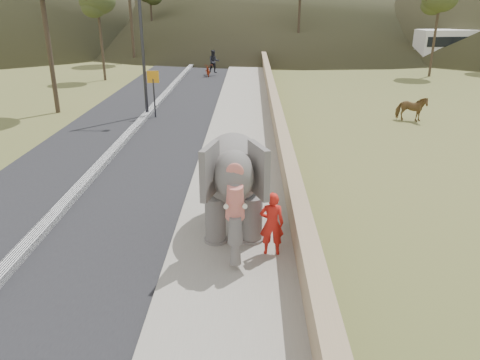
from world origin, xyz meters
name	(u,v)px	position (x,y,z in m)	size (l,w,h in m)	color
ground	(234,224)	(0.00, 0.00, 0.00)	(160.00, 160.00, 0.00)	olive
road	(136,129)	(-5.00, 10.00, 0.01)	(7.00, 120.00, 0.03)	black
median	(136,127)	(-5.00, 10.00, 0.11)	(0.35, 120.00, 0.22)	black
walkway	(241,128)	(0.00, 10.00, 0.07)	(3.00, 120.00, 0.15)	#9E9687
parapet	(276,118)	(1.65, 10.00, 0.55)	(0.30, 120.00, 1.10)	tan
lamppost	(147,19)	(-4.69, 12.68, 4.87)	(1.76, 0.36, 8.00)	#2B2C30
signboard	(154,86)	(-4.50, 12.31, 1.64)	(0.60, 0.08, 2.40)	#2D2D33
cow	(411,109)	(8.51, 11.87, 0.63)	(0.68, 1.49, 1.26)	brown
distant_car	(419,55)	(16.93, 36.02, 0.72)	(1.70, 4.23, 1.44)	silver
bus_white	(473,46)	(21.86, 35.72, 1.55)	(2.50, 11.00, 3.10)	white
elephant_and_man	(233,181)	(0.02, -0.40, 1.44)	(2.24, 3.69, 2.60)	slate
motorcyclist	(211,66)	(-2.75, 26.59, 0.80)	(1.44, 1.90, 2.03)	maroon
trees	(270,21)	(1.93, 27.93, 4.18)	(48.11, 42.58, 9.76)	#473828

